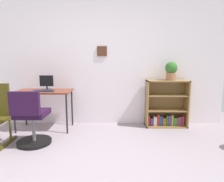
{
  "coord_description": "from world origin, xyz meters",
  "views": [
    {
      "loc": [
        0.42,
        -1.88,
        1.31
      ],
      "look_at": [
        0.38,
        1.45,
        0.77
      ],
      "focal_mm": 32.19,
      "sensor_mm": 36.0,
      "label": 1
    }
  ],
  "objects_px": {
    "monitor": "(47,83)",
    "office_chair": "(31,122)",
    "keyboard": "(44,91)",
    "potted_plant_on_shelf": "(171,70)",
    "desk": "(44,94)",
    "bookshelf_low": "(166,106)"
  },
  "relations": [
    {
      "from": "monitor",
      "to": "office_chair",
      "type": "height_order",
      "value": "monitor"
    },
    {
      "from": "monitor",
      "to": "office_chair",
      "type": "bearing_deg",
      "value": -89.25
    },
    {
      "from": "office_chair",
      "to": "monitor",
      "type": "bearing_deg",
      "value": 90.75
    },
    {
      "from": "keyboard",
      "to": "office_chair",
      "type": "distance_m",
      "value": 0.73
    },
    {
      "from": "office_chair",
      "to": "potted_plant_on_shelf",
      "type": "bearing_deg",
      "value": 20.98
    },
    {
      "from": "desk",
      "to": "keyboard",
      "type": "relative_size",
      "value": 2.82
    },
    {
      "from": "keyboard",
      "to": "bookshelf_low",
      "type": "bearing_deg",
      "value": 7.87
    },
    {
      "from": "office_chair",
      "to": "bookshelf_low",
      "type": "distance_m",
      "value": 2.45
    },
    {
      "from": "desk",
      "to": "potted_plant_on_shelf",
      "type": "distance_m",
      "value": 2.41
    },
    {
      "from": "monitor",
      "to": "bookshelf_low",
      "type": "relative_size",
      "value": 0.3
    },
    {
      "from": "office_chair",
      "to": "bookshelf_low",
      "type": "relative_size",
      "value": 0.95
    },
    {
      "from": "desk",
      "to": "monitor",
      "type": "height_order",
      "value": "monitor"
    },
    {
      "from": "desk",
      "to": "potted_plant_on_shelf",
      "type": "height_order",
      "value": "potted_plant_on_shelf"
    },
    {
      "from": "desk",
      "to": "potted_plant_on_shelf",
      "type": "xyz_separation_m",
      "value": [
        2.36,
        0.16,
        0.43
      ]
    },
    {
      "from": "desk",
      "to": "monitor",
      "type": "distance_m",
      "value": 0.21
    },
    {
      "from": "monitor",
      "to": "bookshelf_low",
      "type": "height_order",
      "value": "monitor"
    },
    {
      "from": "office_chair",
      "to": "bookshelf_low",
      "type": "height_order",
      "value": "bookshelf_low"
    },
    {
      "from": "desk",
      "to": "keyboard",
      "type": "xyz_separation_m",
      "value": [
        0.04,
        -0.09,
        0.07
      ]
    },
    {
      "from": "monitor",
      "to": "keyboard",
      "type": "distance_m",
      "value": 0.21
    },
    {
      "from": "desk",
      "to": "office_chair",
      "type": "xyz_separation_m",
      "value": [
        0.05,
        -0.72,
        -0.29
      ]
    },
    {
      "from": "office_chair",
      "to": "keyboard",
      "type": "bearing_deg",
      "value": 91.05
    },
    {
      "from": "office_chair",
      "to": "potted_plant_on_shelf",
      "type": "distance_m",
      "value": 2.58
    }
  ]
}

